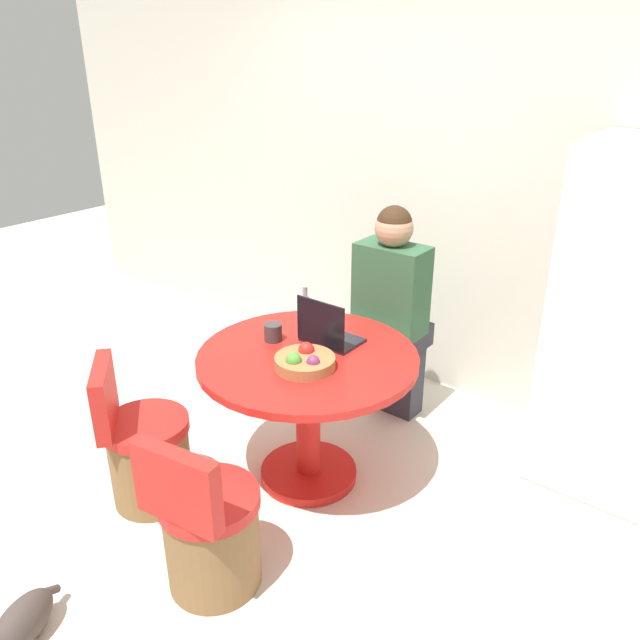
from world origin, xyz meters
The scene contains 12 objects.
ground_plane centered at (0.00, 0.00, 0.00)m, with size 12.00×12.00×0.00m, color beige.
wall_back centered at (0.00, 1.59, 1.30)m, with size 7.00×0.06×2.60m.
refrigerator centered at (1.30, 1.20, 0.88)m, with size 0.61×0.70×1.75m.
dining_table centered at (0.09, 0.23, 0.54)m, with size 1.10×1.10×0.74m.
chair_near_left_corner centered at (-0.44, -0.40, 0.27)m, with size 0.49×0.49×0.78m.
chair_near_camera centered at (0.22, -0.58, 0.27)m, with size 0.43×0.44×0.78m.
person_seated centered at (0.12, 1.00, 0.74)m, with size 0.40×0.37×1.34m.
laptop centered at (0.10, 0.39, 0.79)m, with size 0.29×0.21×0.25m.
fruit_bowl centered at (0.17, 0.12, 0.77)m, with size 0.29×0.29×0.10m.
coffee_cup centered at (-0.14, 0.25, 0.78)m, with size 0.09×0.09×0.09m.
bottle centered at (-0.10, 0.46, 0.83)m, with size 0.07×0.07×0.24m.
cat centered at (-0.14, -1.25, 0.10)m, with size 0.23×0.41×0.19m.
Camera 1 is at (1.81, -1.89, 2.14)m, focal length 35.00 mm.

